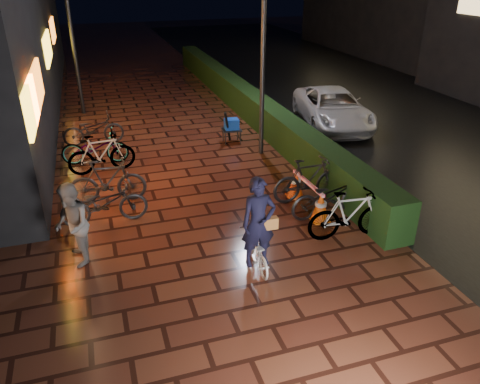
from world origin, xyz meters
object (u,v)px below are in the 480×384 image
object	(u,v)px
bystander_person	(72,225)
van	(333,108)
cyclist	(258,236)
traffic_barrier	(307,195)
cart_assembly	(231,125)

from	to	relation	value
bystander_person	van	world-z (taller)	bystander_person
van	cyclist	world-z (taller)	cyclist
cyclist	traffic_barrier	xyz separation A→B (m)	(1.93, 1.89, -0.35)
bystander_person	cyclist	bearing A→B (deg)	63.62
cyclist	cart_assembly	distance (m)	6.86
cart_assembly	van	bearing A→B (deg)	9.18
van	cart_assembly	distance (m)	3.98
traffic_barrier	bystander_person	bearing A→B (deg)	-172.47
traffic_barrier	cart_assembly	world-z (taller)	cart_assembly
bystander_person	cart_assembly	distance (m)	7.27
bystander_person	traffic_barrier	world-z (taller)	bystander_person
bystander_person	van	xyz separation A→B (m)	(8.69, 6.11, -0.20)
traffic_barrier	cyclist	bearing A→B (deg)	-135.54
van	cyclist	bearing A→B (deg)	-115.24
bystander_person	cyclist	distance (m)	3.46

